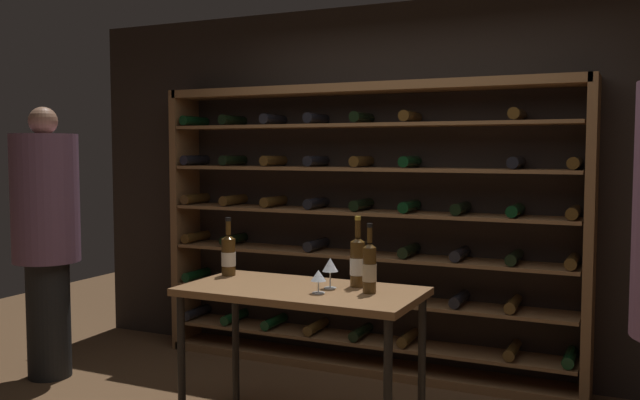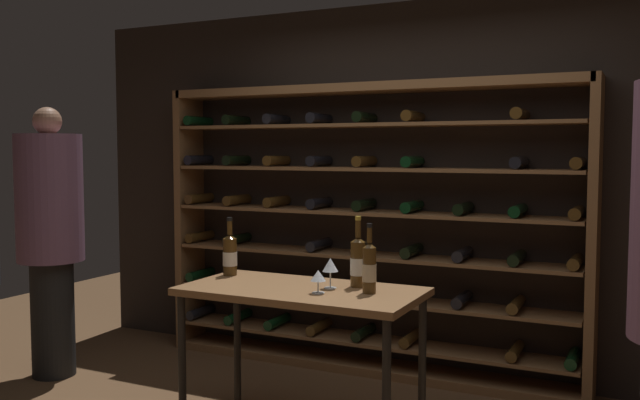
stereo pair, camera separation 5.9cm
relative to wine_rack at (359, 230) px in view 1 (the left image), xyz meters
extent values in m
cube|color=black|center=(0.38, 0.21, 0.30)|extent=(5.56, 0.10, 2.63)
cube|color=brown|center=(-1.51, 0.00, 0.01)|extent=(0.06, 0.32, 2.05)
cube|color=brown|center=(1.54, 0.00, 0.01)|extent=(0.06, 0.32, 2.05)
cube|color=brown|center=(0.02, 0.00, 1.00)|extent=(3.05, 0.32, 0.06)
cube|color=brown|center=(0.02, 0.00, -0.98)|extent=(3.05, 0.32, 0.06)
cube|color=brown|center=(0.02, 0.00, -0.79)|extent=(2.97, 0.32, 0.02)
cylinder|color=black|center=(-1.41, 0.00, -0.74)|extent=(0.08, 0.30, 0.08)
cylinder|color=black|center=(-1.05, 0.00, -0.74)|extent=(0.08, 0.30, 0.08)
cylinder|color=black|center=(-0.69, 0.00, -0.74)|extent=(0.08, 0.30, 0.08)
cylinder|color=#4C3314|center=(-0.34, 0.00, -0.74)|extent=(0.08, 0.30, 0.08)
cylinder|color=black|center=(0.02, 0.00, -0.74)|extent=(0.08, 0.30, 0.08)
cylinder|color=#4C3314|center=(0.37, 0.00, -0.74)|extent=(0.08, 0.30, 0.08)
cylinder|color=#4C3314|center=(1.09, 0.00, -0.74)|extent=(0.08, 0.30, 0.08)
cylinder|color=black|center=(1.44, 0.00, -0.74)|extent=(0.08, 0.30, 0.08)
cube|color=brown|center=(0.02, 0.00, -0.49)|extent=(2.97, 0.32, 0.02)
cylinder|color=black|center=(-1.41, 0.00, -0.43)|extent=(0.08, 0.30, 0.08)
cylinder|color=#4C3314|center=(-1.05, 0.00, -0.43)|extent=(0.08, 0.30, 0.08)
cylinder|color=black|center=(-0.69, 0.00, -0.43)|extent=(0.08, 0.30, 0.08)
cylinder|color=black|center=(-0.34, 0.00, -0.43)|extent=(0.08, 0.30, 0.08)
cylinder|color=black|center=(0.02, 0.00, -0.43)|extent=(0.08, 0.30, 0.08)
cylinder|color=#4C3314|center=(0.37, 0.00, -0.43)|extent=(0.08, 0.30, 0.08)
cylinder|color=black|center=(0.73, 0.00, -0.43)|extent=(0.08, 0.30, 0.08)
cylinder|color=#4C3314|center=(1.09, 0.00, -0.43)|extent=(0.08, 0.30, 0.08)
cube|color=brown|center=(0.02, 0.00, -0.18)|extent=(2.97, 0.32, 0.02)
cylinder|color=#4C3314|center=(-1.41, 0.00, -0.12)|extent=(0.08, 0.30, 0.08)
cylinder|color=black|center=(-1.05, 0.00, -0.12)|extent=(0.08, 0.30, 0.08)
cylinder|color=black|center=(-0.34, 0.00, -0.12)|extent=(0.08, 0.30, 0.08)
cylinder|color=black|center=(0.37, 0.00, -0.12)|extent=(0.08, 0.30, 0.08)
cylinder|color=black|center=(0.73, 0.00, -0.12)|extent=(0.08, 0.30, 0.08)
cylinder|color=black|center=(1.09, 0.00, -0.12)|extent=(0.08, 0.30, 0.08)
cylinder|color=#4C3314|center=(1.44, 0.00, -0.12)|extent=(0.08, 0.30, 0.08)
cube|color=brown|center=(0.02, 0.00, 0.13)|extent=(2.97, 0.32, 0.02)
cylinder|color=#4C3314|center=(-1.41, 0.00, 0.18)|extent=(0.08, 0.30, 0.08)
cylinder|color=#4C3314|center=(-1.05, 0.00, 0.18)|extent=(0.08, 0.30, 0.08)
cylinder|color=#4C3314|center=(-0.69, 0.00, 0.18)|extent=(0.08, 0.30, 0.08)
cylinder|color=black|center=(-0.34, 0.00, 0.18)|extent=(0.08, 0.30, 0.08)
cylinder|color=black|center=(0.02, 0.00, 0.18)|extent=(0.08, 0.30, 0.08)
cylinder|color=black|center=(0.37, 0.00, 0.18)|extent=(0.08, 0.30, 0.08)
cylinder|color=black|center=(0.73, 0.00, 0.18)|extent=(0.08, 0.30, 0.08)
cylinder|color=black|center=(1.09, 0.00, 0.18)|extent=(0.08, 0.30, 0.08)
cylinder|color=#4C3314|center=(1.44, 0.00, 0.18)|extent=(0.08, 0.30, 0.08)
cube|color=brown|center=(0.02, 0.00, 0.44)|extent=(2.97, 0.32, 0.02)
cylinder|color=black|center=(-1.41, 0.00, 0.49)|extent=(0.08, 0.30, 0.08)
cylinder|color=black|center=(-1.05, 0.00, 0.49)|extent=(0.08, 0.30, 0.08)
cylinder|color=#4C3314|center=(-0.69, 0.00, 0.49)|extent=(0.08, 0.30, 0.08)
cylinder|color=black|center=(-0.34, 0.00, 0.49)|extent=(0.08, 0.30, 0.08)
cylinder|color=#4C3314|center=(0.02, 0.00, 0.49)|extent=(0.08, 0.30, 0.08)
cylinder|color=black|center=(0.37, 0.00, 0.49)|extent=(0.08, 0.30, 0.08)
cylinder|color=black|center=(1.09, 0.00, 0.49)|extent=(0.08, 0.30, 0.08)
cylinder|color=#4C3314|center=(1.44, 0.00, 0.49)|extent=(0.08, 0.30, 0.08)
cube|color=brown|center=(0.02, 0.00, 0.74)|extent=(2.97, 0.32, 0.02)
cylinder|color=black|center=(-1.41, 0.00, 0.80)|extent=(0.08, 0.30, 0.08)
cylinder|color=black|center=(-1.05, 0.00, 0.80)|extent=(0.08, 0.30, 0.08)
cylinder|color=black|center=(-0.69, 0.00, 0.80)|extent=(0.08, 0.30, 0.08)
cylinder|color=black|center=(-0.34, 0.00, 0.80)|extent=(0.08, 0.30, 0.08)
cylinder|color=black|center=(0.02, 0.00, 0.80)|extent=(0.08, 0.30, 0.08)
cylinder|color=#4C3314|center=(0.37, 0.00, 0.80)|extent=(0.08, 0.30, 0.08)
cylinder|color=#4C3314|center=(1.09, 0.00, 0.80)|extent=(0.08, 0.30, 0.08)
cube|color=brown|center=(0.15, -1.21, -0.20)|extent=(1.31, 0.66, 0.04)
cylinder|color=black|center=(-0.46, -1.49, -0.62)|extent=(0.04, 0.04, 0.79)
cylinder|color=black|center=(0.75, -1.49, -0.62)|extent=(0.04, 0.04, 0.79)
cylinder|color=black|center=(-0.46, -0.93, -0.62)|extent=(0.04, 0.04, 0.79)
cylinder|color=black|center=(0.75, -0.93, -0.62)|extent=(0.04, 0.04, 0.79)
cylinder|color=black|center=(-1.90, -1.07, -0.61)|extent=(0.29, 0.29, 0.81)
cylinder|color=#7A516B|center=(-1.90, -1.07, 0.24)|extent=(0.45, 0.45, 0.88)
sphere|color=#AD7A5B|center=(-1.90, -1.07, 0.77)|extent=(0.19, 0.19, 0.19)
cube|color=#26193F|center=(-2.01, -0.87, 0.35)|extent=(0.05, 0.03, 0.49)
cylinder|color=#4C3314|center=(0.41, -1.05, -0.06)|extent=(0.08, 0.08, 0.25)
cone|color=#4C3314|center=(0.41, -1.05, 0.08)|extent=(0.08, 0.08, 0.03)
cylinder|color=#4C3314|center=(0.41, -1.05, 0.14)|extent=(0.03, 0.03, 0.10)
cylinder|color=#B7932D|center=(0.41, -1.05, 0.20)|extent=(0.03, 0.03, 0.02)
cylinder|color=silver|center=(0.41, -1.05, -0.07)|extent=(0.09, 0.09, 0.10)
cylinder|color=#4C3314|center=(-0.42, -1.06, -0.07)|extent=(0.08, 0.08, 0.22)
cone|color=#4C3314|center=(-0.42, -1.06, 0.05)|extent=(0.08, 0.08, 0.03)
cylinder|color=#4C3314|center=(-0.42, -1.06, 0.10)|extent=(0.03, 0.03, 0.08)
cylinder|color=black|center=(-0.42, -1.06, 0.16)|extent=(0.03, 0.03, 0.02)
cylinder|color=silver|center=(-0.42, -1.06, -0.08)|extent=(0.09, 0.09, 0.08)
cylinder|color=#4C3314|center=(0.53, -1.18, -0.06)|extent=(0.07, 0.07, 0.24)
cone|color=#4C3314|center=(0.53, -1.18, 0.07)|extent=(0.07, 0.07, 0.03)
cylinder|color=#4C3314|center=(0.53, -1.18, 0.12)|extent=(0.03, 0.03, 0.08)
cylinder|color=black|center=(0.53, -1.18, 0.18)|extent=(0.03, 0.03, 0.02)
cylinder|color=#C6B28C|center=(0.53, -1.18, -0.07)|extent=(0.07, 0.07, 0.09)
cylinder|color=silver|center=(0.30, -1.16, -0.18)|extent=(0.07, 0.07, 0.00)
cylinder|color=silver|center=(0.30, -1.16, -0.13)|extent=(0.01, 0.01, 0.09)
cone|color=silver|center=(0.30, -1.16, -0.05)|extent=(0.09, 0.09, 0.07)
cylinder|color=#590A14|center=(0.30, -1.16, -0.07)|extent=(0.05, 0.05, 0.03)
cylinder|color=silver|center=(0.29, -1.31, -0.18)|extent=(0.07, 0.07, 0.00)
cylinder|color=silver|center=(0.29, -1.31, -0.15)|extent=(0.01, 0.01, 0.06)
cone|color=silver|center=(0.29, -1.31, -0.09)|extent=(0.08, 0.08, 0.06)
cylinder|color=#590A14|center=(0.29, -1.31, -0.10)|extent=(0.05, 0.05, 0.02)
camera|label=1|loc=(1.83, -4.56, 0.57)|focal=38.81mm
camera|label=2|loc=(1.88, -4.53, 0.57)|focal=38.81mm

